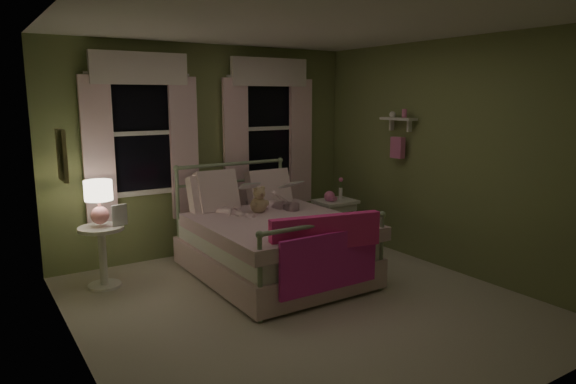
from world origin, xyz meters
TOP-DOWN VIEW (x-y plane):
  - room_shell at (0.00, 0.00)m, footprint 4.20×4.20m
  - bed at (0.16, 0.84)m, footprint 1.58×2.04m
  - pink_throw at (0.16, -0.18)m, footprint 1.10×0.32m
  - child_left at (-0.12, 1.27)m, footprint 0.32×0.25m
  - child_right at (0.44, 1.27)m, footprint 0.43×0.37m
  - book_left at (-0.12, 1.02)m, footprint 0.22×0.16m
  - book_right at (0.44, 1.02)m, footprint 0.20×0.12m
  - teddy_bear at (0.16, 1.11)m, footprint 0.23×0.19m
  - nightstand_left at (-1.49, 1.49)m, footprint 0.46×0.46m
  - table_lamp at (-1.49, 1.49)m, footprint 0.28×0.28m
  - book_nightstand at (-1.39, 1.41)m, footprint 0.20×0.25m
  - nightstand_right at (1.39, 1.27)m, footprint 0.50×0.40m
  - pink_toy at (1.29, 1.26)m, footprint 0.14×0.20m
  - bud_vase at (1.51, 1.32)m, footprint 0.06×0.06m
  - window_left at (-0.85, 2.03)m, footprint 1.34×0.13m
  - window_right at (0.85, 2.03)m, footprint 1.34×0.13m
  - wall_shelf at (1.90, 0.70)m, footprint 0.15×0.50m
  - framed_picture at (-1.95, 0.60)m, footprint 0.03×0.32m

SIDE VIEW (x-z plane):
  - bed at x=0.16m, z-range -0.22..0.97m
  - nightstand_left at x=-1.49m, z-range 0.09..0.74m
  - nightstand_right at x=1.39m, z-range 0.23..0.87m
  - pink_throw at x=0.16m, z-range 0.26..0.96m
  - book_nightstand at x=-1.39m, z-range 0.65..0.67m
  - pink_toy at x=1.29m, z-range 0.64..0.78m
  - bud_vase at x=1.51m, z-range 0.65..0.93m
  - teddy_bear at x=0.16m, z-range 0.63..0.95m
  - book_right at x=0.44m, z-range 0.79..1.05m
  - child_right at x=0.44m, z-range 0.57..1.32m
  - table_lamp at x=-1.49m, z-range 0.73..1.18m
  - child_left at x=-0.12m, z-range 0.57..1.34m
  - book_left at x=-0.12m, z-range 0.83..1.09m
  - room_shell at x=0.00m, z-range -0.80..3.40m
  - framed_picture at x=-1.95m, z-range 1.29..1.71m
  - wall_shelf at x=1.90m, z-range 1.22..1.82m
  - window_left at x=-0.85m, z-range 0.64..2.60m
  - window_right at x=0.85m, z-range 0.64..2.60m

